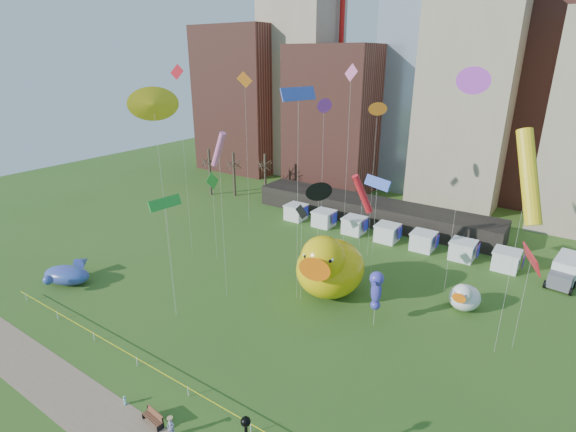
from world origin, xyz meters
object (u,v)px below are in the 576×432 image
Objects in this scene: whale_inflatable at (68,274)px; woman at (171,427)px; big_duck at (329,266)px; small_duck at (464,297)px; seahorse_purple at (376,288)px; box_truck at (566,270)px; park_bench at (154,417)px; toddler at (125,400)px; seahorse_green at (330,262)px.

whale_inflatable reaches higher than woman.
big_duck reaches higher than woman.
small_duck is 42.67m from whale_inflatable.
small_duck is (12.64, 5.19, -2.00)m from big_duck.
big_duck is 2.47× the size of small_duck.
small_duck is 29.82m from woman.
big_duck is at bearing 70.68° from woman.
box_truck is at bearing 47.82° from seahorse_purple.
park_bench reaches higher than toddler.
whale_inflatable is 25.16m from park_bench.
toddler is at bearing -117.73° from small_duck.
big_duck is at bearing 91.85° from park_bench.
seahorse_purple is at bearing -125.37° from small_duck.
whale_inflatable is 8.84× the size of toddler.
seahorse_green is (-12.09, -6.06, 3.00)m from small_duck.
seahorse_green is at bearing -68.74° from big_duck.
big_duck is at bearing 122.42° from seahorse_green.
small_duck is 10.19m from seahorse_purple.
woman is (-5.91, -19.62, -3.24)m from seahorse_purple.
seahorse_purple reaches higher than toddler.
big_duck reaches higher than small_duck.
big_duck reaches higher than park_bench.
whale_inflatable is (-25.98, -13.22, -3.37)m from seahorse_green.
big_duck is 27.36m from box_truck.
woman reaches higher than park_bench.
toddler is at bearing 159.67° from woman.
toddler is (-17.24, -27.17, -1.05)m from small_duck.
toddler is at bearing -42.68° from whale_inflatable.
box_truck is (8.01, 12.64, -0.03)m from small_duck.
seahorse_green reaches higher than woman.
small_duck is 0.75× the size of seahorse_purple.
toddler is (20.82, -7.89, -0.69)m from whale_inflatable.
seahorse_purple is 2.98× the size of park_bench.
big_duck is 1.54× the size of box_truck.
seahorse_green is 29.34m from whale_inflatable.
big_duck is 1.55× the size of whale_inflatable.
big_duck reaches higher than seahorse_purple.
whale_inflatable reaches higher than park_bench.
seahorse_green is at bearing 5.05° from whale_inflatable.
small_duck reaches higher than box_truck.
big_duck is 22.14m from park_bench.
woman is (-12.25, -27.17, -0.68)m from small_duck.
seahorse_green is 1.07× the size of seahorse_purple.
big_duck is 13.70× the size of toddler.
small_duck reaches higher than park_bench.
big_duck is 1.73× the size of seahorse_green.
whale_inflatable is 3.55× the size of park_bench.
big_duck is 6.74m from seahorse_purple.
small_duck is at bearing 26.70° from seahorse_green.
whale_inflatable is 26.99m from woman.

